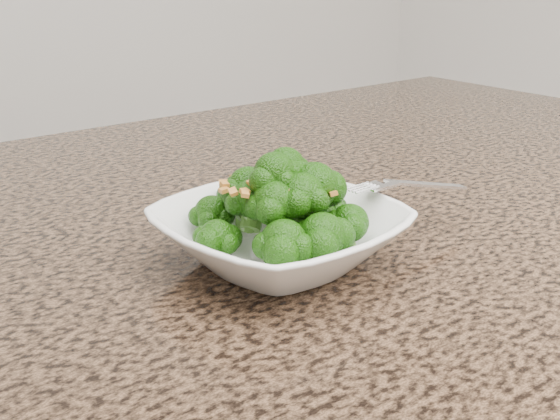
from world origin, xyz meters
TOP-DOWN VIEW (x-y plane):
  - granite_counter at (0.00, 0.30)m, footprint 1.64×1.04m
  - bowl at (-0.07, 0.23)m, footprint 0.22×0.22m
  - broccoli_pile at (-0.07, 0.23)m, footprint 0.18×0.18m
  - garlic_topping at (-0.07, 0.23)m, footprint 0.11×0.11m
  - fork at (0.04, 0.21)m, footprint 0.17×0.05m

SIDE VIEW (x-z plane):
  - granite_counter at x=0.00m, z-range 0.87..0.90m
  - bowl at x=-0.07m, z-range 0.90..0.95m
  - fork at x=0.04m, z-range 0.95..0.96m
  - broccoli_pile at x=-0.07m, z-range 0.95..1.02m
  - garlic_topping at x=-0.07m, z-range 1.02..1.03m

